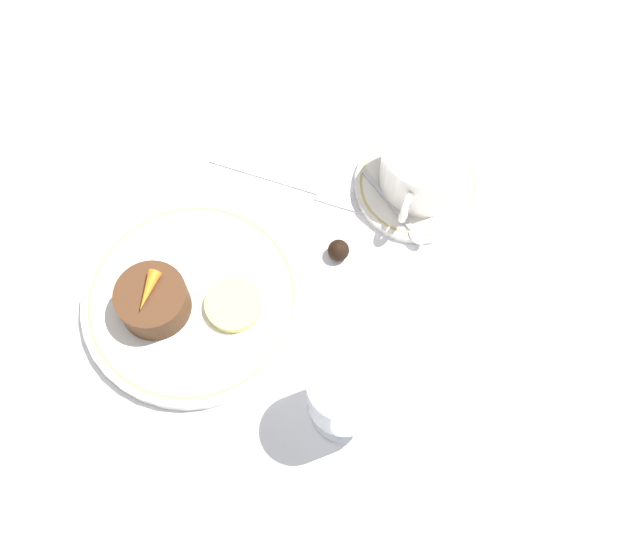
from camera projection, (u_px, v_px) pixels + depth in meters
ground_plane at (212, 310)px, 0.76m from camera, size 3.00×3.00×0.00m
dinner_plate at (194, 298)px, 0.75m from camera, size 0.22×0.22×0.01m
saucer at (418, 185)px, 0.81m from camera, size 0.14×0.14×0.01m
coffee_cup at (424, 166)px, 0.78m from camera, size 0.12×0.09×0.06m
spoon at (400, 215)px, 0.79m from camera, size 0.07×0.10×0.00m
wine_glass at (345, 393)px, 0.65m from camera, size 0.07×0.07×0.10m
fork at (303, 186)px, 0.81m from camera, size 0.02×0.18×0.01m
dessert_cake at (153, 301)px, 0.73m from camera, size 0.07×0.07×0.04m
carrot_garnish at (148, 291)px, 0.70m from camera, size 0.04×0.02×0.01m
pineapple_slice at (234, 305)px, 0.74m from camera, size 0.06×0.06×0.01m
chocolate_truffle at (339, 250)px, 0.77m from camera, size 0.02×0.02×0.02m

